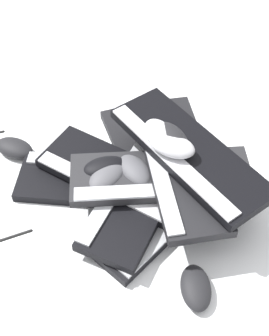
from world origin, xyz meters
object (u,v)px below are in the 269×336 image
at_px(keyboard_7, 122,179).
at_px(mouse_4, 105,168).
at_px(keyboard_5, 178,163).
at_px(mouse_0, 172,146).
at_px(keyboard_0, 104,181).
at_px(mouse_7, 196,288).
at_px(keyboard_3, 142,188).
at_px(keyboard_6, 188,152).
at_px(keyboard_1, 165,207).
at_px(mouse_2, 135,170).
at_px(keyboard_4, 161,177).
at_px(mouse_1, 160,135).
at_px(keyboard_2, 151,161).
at_px(mouse_3, 171,138).
at_px(mouse_6, 107,176).
at_px(mouse_5, 14,148).

bearing_deg(keyboard_7, mouse_4, -7.35).
height_order(keyboard_5, mouse_0, mouse_0).
height_order(keyboard_0, mouse_7, mouse_7).
distance_m(keyboard_3, keyboard_6, 0.15).
relative_size(keyboard_1, mouse_2, 3.89).
bearing_deg(mouse_0, keyboard_6, -134.76).
bearing_deg(keyboard_3, keyboard_4, -164.93).
bearing_deg(keyboard_4, mouse_1, -83.22).
height_order(keyboard_0, keyboard_4, keyboard_4).
distance_m(mouse_0, mouse_4, 0.18).
height_order(keyboard_0, mouse_0, mouse_0).
distance_m(keyboard_2, mouse_2, 0.12).
bearing_deg(keyboard_6, mouse_4, 1.80).
distance_m(keyboard_6, mouse_2, 0.14).
xyz_separation_m(keyboard_3, keyboard_6, (-0.11, -0.04, 0.09)).
xyz_separation_m(keyboard_2, keyboard_4, (-0.02, 0.10, 0.06)).
bearing_deg(mouse_3, keyboard_1, -35.40).
distance_m(keyboard_5, mouse_4, 0.18).
bearing_deg(mouse_6, keyboard_2, 174.27).
distance_m(keyboard_1, keyboard_7, 0.13).
relative_size(keyboard_2, keyboard_6, 1.06).
bearing_deg(mouse_3, keyboard_5, 16.69).
bearing_deg(mouse_0, mouse_1, -26.08).
bearing_deg(keyboard_5, mouse_6, 8.63).
xyz_separation_m(keyboard_1, mouse_5, (0.41, -0.19, 0.01)).
xyz_separation_m(keyboard_0, mouse_3, (-0.16, -0.01, 0.16)).
height_order(mouse_0, mouse_2, mouse_0).
distance_m(keyboard_2, keyboard_4, 0.12).
height_order(keyboard_4, keyboard_6, keyboard_6).
xyz_separation_m(mouse_0, mouse_1, (0.03, -0.03, 0.00)).
height_order(keyboard_3, mouse_5, keyboard_3).
xyz_separation_m(keyboard_1, mouse_2, (0.08, -0.06, 0.07)).
bearing_deg(mouse_2, mouse_1, -93.73).
distance_m(mouse_3, mouse_7, 0.34).
xyz_separation_m(keyboard_0, mouse_4, (-0.01, 0.01, 0.07)).
xyz_separation_m(keyboard_7, mouse_0, (-0.12, 0.00, 0.13)).
bearing_deg(keyboard_7, keyboard_3, 149.77).
bearing_deg(mouse_4, keyboard_4, 153.68).
distance_m(keyboard_2, keyboard_6, 0.17).
xyz_separation_m(mouse_0, mouse_7, (-0.05, 0.28, -0.15)).
xyz_separation_m(keyboard_1, mouse_0, (-0.01, -0.06, 0.16)).
bearing_deg(keyboard_1, mouse_1, -79.12).
relative_size(mouse_3, mouse_7, 1.00).
distance_m(keyboard_0, keyboard_6, 0.24).
xyz_separation_m(keyboard_3, mouse_2, (0.02, -0.03, 0.04)).
xyz_separation_m(keyboard_2, mouse_6, (0.11, 0.11, 0.07)).
relative_size(mouse_2, mouse_6, 1.00).
bearing_deg(mouse_0, keyboard_1, 106.49).
relative_size(keyboard_6, mouse_4, 4.00).
xyz_separation_m(keyboard_4, mouse_3, (-0.02, -0.04, 0.10)).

